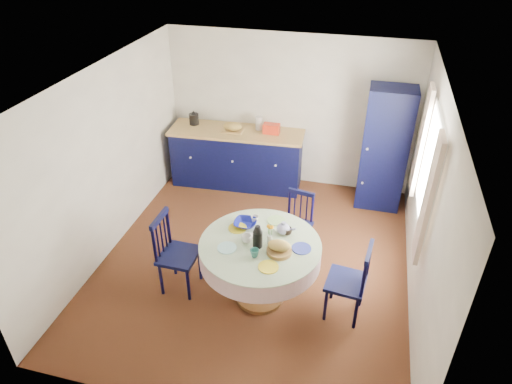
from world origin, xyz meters
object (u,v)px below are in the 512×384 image
dining_table (261,252)px  chair_left (175,253)px  pantry_cabinet (385,149)px  mug_d (255,219)px  cobalt_bowl (245,223)px  mug_b (254,253)px  kitchen_counter (237,157)px  chair_right (350,281)px  mug_a (247,239)px  mug_c (287,231)px  chair_far (297,223)px

dining_table → chair_left: dining_table is taller
pantry_cabinet → chair_left: bearing=-132.9°
mug_d → cobalt_bowl: 0.13m
pantry_cabinet → chair_left: (-2.35, -2.55, -0.44)m
mug_b → mug_d: bearing=104.2°
kitchen_counter → dining_table: 2.77m
mug_b → cobalt_bowl: size_ratio=0.38×
chair_right → pantry_cabinet: bearing=-179.6°
dining_table → cobalt_bowl: 0.42m
dining_table → mug_a: size_ratio=11.92×
mug_b → mug_c: 0.55m
chair_right → cobalt_bowl: size_ratio=3.77×
kitchen_counter → mug_c: kitchen_counter is taller
mug_b → mug_c: size_ratio=0.91×
dining_table → mug_b: bearing=-93.3°
pantry_cabinet → chair_right: size_ratio=1.91×
mug_a → mug_c: 0.49m
kitchen_counter → mug_c: bearing=-64.2°
pantry_cabinet → mug_c: (-1.05, -2.26, -0.07)m
cobalt_bowl → mug_c: bearing=-4.3°
chair_far → mug_a: bearing=-101.8°
pantry_cabinet → dining_table: bearing=-117.7°
chair_left → mug_a: 0.96m
kitchen_counter → cobalt_bowl: bearing=-74.5°
chair_left → cobalt_bowl: chair_left is taller
mug_a → mug_c: mug_a is taller
dining_table → chair_right: (1.04, 0.01, -0.21)m
mug_c → cobalt_bowl: (-0.52, 0.04, -0.01)m
mug_a → mug_b: (0.15, -0.22, 0.00)m
mug_d → pantry_cabinet: bearing=55.3°
chair_left → mug_a: (0.89, 0.04, 0.36)m
chair_left → mug_a: size_ratio=8.93×
mug_b → chair_left: bearing=170.1°
kitchen_counter → chair_right: kitchen_counter is taller
kitchen_counter → dining_table: bearing=-71.3°
chair_left → chair_far: (1.30, 1.05, -0.07)m
chair_far → mug_d: bearing=-113.3°
kitchen_counter → chair_far: kitchen_counter is taller
kitchen_counter → mug_d: bearing=-71.6°
chair_left → chair_right: (2.09, 0.06, -0.02)m
cobalt_bowl → mug_d: bearing=45.4°
chair_right → mug_c: size_ratio=9.07×
chair_left → mug_d: size_ratio=10.94×
mug_b → cobalt_bowl: mug_b is taller
mug_c → pantry_cabinet: bearing=65.1°
chair_left → kitchen_counter: bearing=1.1°
mug_c → mug_a: bearing=-148.9°
mug_c → cobalt_bowl: size_ratio=0.42×
mug_d → cobalt_bowl: mug_d is taller
chair_right → mug_a: (-1.20, -0.02, 0.38)m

